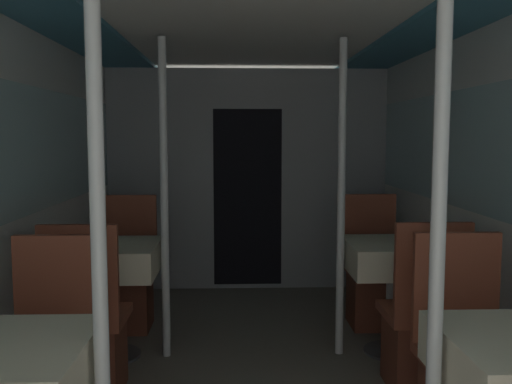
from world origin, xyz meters
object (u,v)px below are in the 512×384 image
(chair_left_far_1, at_px, (127,288))
(support_pole_left_1, at_px, (164,200))
(support_pole_left_0, at_px, (99,260))
(dining_table_left_1, at_px, (110,264))
(chair_left_near_1, at_px, (89,343))
(support_pole_right_1, at_px, (341,200))
(chair_right_near_1, at_px, (421,338))
(dining_table_right_1, at_px, (394,261))
(support_pole_right_0, at_px, (437,257))
(chair_right_far_1, at_px, (373,286))

(chair_left_far_1, xyz_separation_m, support_pole_left_1, (0.36, -0.57, 0.73))
(support_pole_left_0, height_order, dining_table_left_1, support_pole_left_0)
(chair_left_near_1, xyz_separation_m, support_pole_right_1, (1.51, 0.57, 0.73))
(chair_right_near_1, distance_m, support_pole_right_1, 1.00)
(support_pole_left_1, distance_m, support_pole_right_1, 1.15)
(dining_table_right_1, bearing_deg, chair_left_far_1, 163.12)
(dining_table_left_1, relative_size, support_pole_right_0, 0.36)
(chair_left_far_1, bearing_deg, support_pole_left_0, 98.77)
(chair_right_near_1, height_order, chair_right_far_1, same)
(support_pole_right_0, xyz_separation_m, support_pole_right_1, (0.00, 1.78, 0.00))
(support_pole_left_1, relative_size, dining_table_right_1, 2.76)
(chair_left_far_1, distance_m, support_pole_left_1, 1.00)
(support_pole_left_0, distance_m, support_pole_right_1, 2.12)
(dining_table_left_1, xyz_separation_m, chair_right_far_1, (1.88, 0.57, -0.32))
(dining_table_left_1, relative_size, chair_left_far_1, 0.76)
(support_pole_right_1, bearing_deg, dining_table_right_1, 0.00)
(chair_left_near_1, bearing_deg, chair_right_far_1, 31.25)
(chair_left_near_1, height_order, chair_left_far_1, same)
(dining_table_left_1, xyz_separation_m, chair_left_far_1, (0.00, 0.57, -0.32))
(support_pole_left_0, distance_m, dining_table_left_1, 1.86)
(chair_left_far_1, distance_m, dining_table_right_1, 1.99)
(chair_right_near_1, distance_m, chair_right_far_1, 1.14)
(support_pole_right_1, bearing_deg, support_pole_left_1, 180.00)
(support_pole_left_0, bearing_deg, support_pole_left_1, 90.00)
(dining_table_right_1, xyz_separation_m, support_pole_right_1, (-0.36, 0.00, 0.41))
(chair_right_near_1, relative_size, support_pole_right_1, 0.48)
(support_pole_right_0, xyz_separation_m, chair_right_near_1, (0.36, 1.21, -0.73))
(support_pole_left_0, height_order, support_pole_left_1, same)
(support_pole_left_0, xyz_separation_m, chair_right_far_1, (1.51, 2.35, -0.73))
(dining_table_left_1, distance_m, chair_right_near_1, 1.99)
(support_pole_left_0, relative_size, chair_right_far_1, 2.08)
(chair_left_near_1, bearing_deg, dining_table_right_1, 16.88)
(chair_left_near_1, xyz_separation_m, chair_right_near_1, (1.88, 0.00, 0.00))
(chair_left_far_1, relative_size, support_pole_right_0, 0.48)
(chair_right_near_1, bearing_deg, dining_table_left_1, 163.12)
(chair_right_far_1, bearing_deg, chair_left_near_1, 31.25)
(support_pole_right_1, bearing_deg, chair_left_far_1, 159.40)
(dining_table_right_1, bearing_deg, chair_left_near_1, -163.12)
(support_pole_left_0, xyz_separation_m, chair_left_near_1, (-0.36, 1.21, -0.73))
(support_pole_right_0, bearing_deg, support_pole_left_1, 122.93)
(support_pole_right_1, bearing_deg, chair_right_far_1, 57.54)
(dining_table_left_1, xyz_separation_m, support_pole_right_0, (1.51, -1.78, 0.41))
(support_pole_left_0, xyz_separation_m, dining_table_right_1, (1.51, 1.78, -0.41))
(chair_left_near_1, height_order, chair_right_near_1, same)
(chair_right_near_1, bearing_deg, support_pole_right_1, 122.46)
(support_pole_left_0, height_order, chair_left_far_1, support_pole_left_0)
(chair_right_near_1, bearing_deg, support_pole_left_1, 159.40)
(chair_left_near_1, xyz_separation_m, support_pole_left_1, (0.36, 0.57, 0.73))
(dining_table_left_1, xyz_separation_m, chair_right_near_1, (1.88, -0.57, -0.32))
(dining_table_right_1, distance_m, support_pole_right_1, 0.55)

